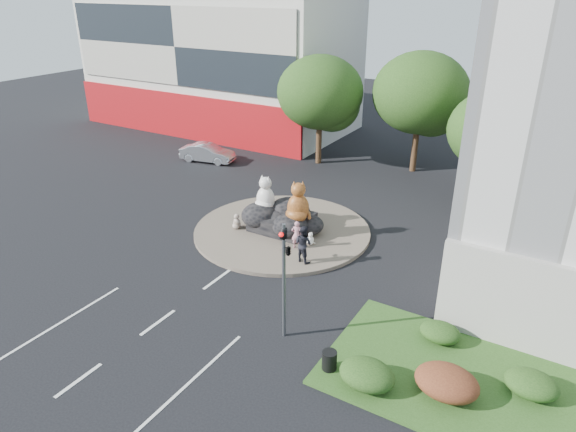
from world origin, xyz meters
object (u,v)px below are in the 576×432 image
kitten_white (310,238)px  litter_bin (329,360)px  cat_white (266,193)px  cat_tabby (298,201)px  parked_car (207,153)px  kitten_calico (237,221)px  pedestrian_pink (297,235)px  pedestrian_dark (303,244)px

kitten_white → litter_bin: bearing=-109.5°
cat_white → cat_tabby: 2.32m
litter_bin → kitten_white: bearing=122.8°
parked_car → litter_bin: parked_car is taller
kitten_calico → parked_car: parked_car is taller
pedestrian_pink → pedestrian_dark: (0.99, -1.06, 0.20)m
pedestrian_dark → parked_car: 17.83m
cat_white → kitten_calico: 2.28m
cat_tabby → parked_car: bearing=117.3°
cat_white → kitten_white: size_ratio=2.90×
litter_bin → cat_white: bearing=133.8°
pedestrian_pink → litter_bin: bearing=106.2°
cat_tabby → cat_white: bearing=142.1°
parked_car → litter_bin: bearing=-142.7°
kitten_calico → pedestrian_pink: pedestrian_pink is taller
cat_tabby → parked_car: cat_tabby is taller
cat_tabby → litter_bin: bearing=-84.9°
kitten_white → pedestrian_pink: bearing=-174.0°
kitten_calico → kitten_white: size_ratio=1.27×
kitten_calico → pedestrian_pink: size_ratio=0.60×
cat_tabby → kitten_white: bearing=-59.9°
litter_bin → pedestrian_dark: bearing=126.4°
cat_white → pedestrian_pink: 3.60m
pedestrian_dark → litter_bin: bearing=138.1°
pedestrian_pink → cat_tabby: bearing=-83.9°
pedestrian_pink → pedestrian_dark: size_ratio=0.79×
cat_tabby → kitten_calico: size_ratio=2.50×
kitten_calico → parked_car: size_ratio=0.21×
cat_tabby → pedestrian_pink: (0.69, -1.34, -1.28)m
cat_white → pedestrian_dark: bearing=-32.5°
cat_tabby → litter_bin: cat_tabby is taller
pedestrian_dark → litter_bin: (4.67, -6.33, -0.68)m
pedestrian_pink → pedestrian_dark: bearing=111.8°
kitten_white → pedestrian_pink: size_ratio=0.47×
kitten_calico → cat_white: bearing=73.3°
pedestrian_pink → cat_white: bearing=-49.7°
cat_white → cat_tabby: size_ratio=0.91×
parked_car → cat_tabby: bearing=-133.5°
kitten_calico → pedestrian_pink: (4.11, -0.30, 0.31)m
pedestrian_pink → kitten_white: bearing=-143.0°
cat_white → litter_bin: cat_white is taller
cat_white → kitten_calico: cat_white is taller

